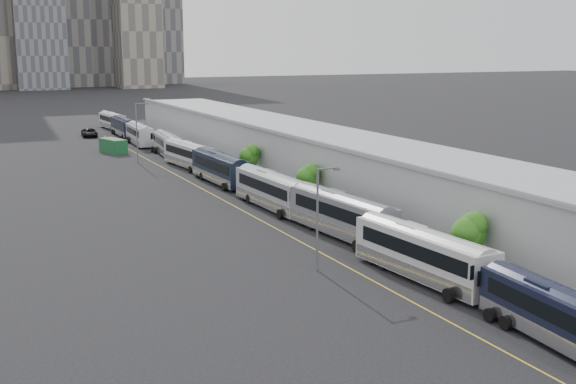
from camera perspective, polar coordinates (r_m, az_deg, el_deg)
sidewalk at (r=76.95m, az=5.41°, el=-1.62°), size 10.00×170.00×0.12m
lane_line at (r=72.27m, az=-1.77°, el=-2.47°), size 0.12×160.00×0.02m
depot at (r=78.34m, az=7.97°, el=1.13°), size 12.45×160.40×7.20m
bus_1 at (r=45.93m, az=20.56°, el=-9.53°), size 3.25×12.11×3.50m
bus_2 at (r=55.41m, az=10.61°, el=-5.20°), size 3.74×13.74×3.97m
bus_3 at (r=66.87m, az=4.28°, el=-2.12°), size 3.95×14.15×4.08m
bus_4 at (r=78.43m, az=-1.24°, el=-0.11°), size 3.19×13.71×3.98m
bus_5 at (r=93.21m, az=-5.37°, el=1.68°), size 3.14×13.67×3.98m
bus_6 at (r=106.23m, az=-7.86°, el=2.76°), size 3.80×12.96×3.73m
bus_7 at (r=118.88m, az=-9.54°, el=3.59°), size 3.56×12.50×3.60m
bus_8 at (r=132.74m, az=-11.65°, el=4.34°), size 3.19×12.93×3.75m
bus_9 at (r=146.55m, az=-12.85°, el=4.93°), size 2.83×12.65×3.69m
bus_10 at (r=159.54m, az=-13.70°, el=5.37°), size 3.38×12.25×3.54m
tree_1 at (r=56.26m, az=14.08°, el=-2.85°), size 2.69×2.69×5.16m
tree_2 at (r=78.48m, az=1.56°, el=1.32°), size 2.62×2.62×4.92m
tree_3 at (r=93.20m, az=-3.10°, el=2.96°), size 2.54×2.54×4.96m
street_lamp_near at (r=56.11m, az=2.52°, el=-1.53°), size 2.04×0.22×8.20m
street_lamp_far at (r=111.45m, az=-11.78°, el=4.93°), size 2.04×0.22×9.10m
shipping_container at (r=123.61m, az=-13.65°, el=3.56°), size 3.76×6.13×2.35m
suv at (r=147.01m, az=-15.42°, el=4.54°), size 3.30×6.25×1.67m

